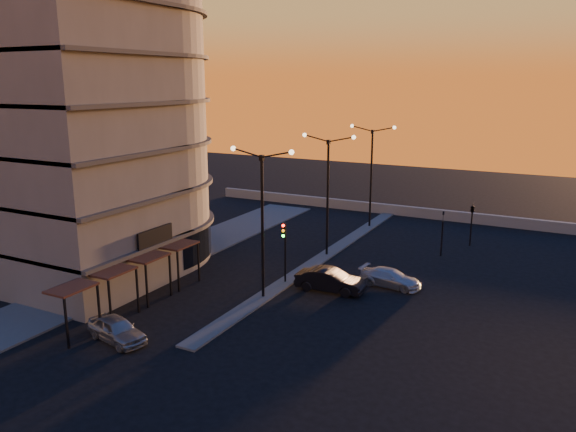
{
  "coord_description": "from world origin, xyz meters",
  "views": [
    {
      "loc": [
        16.76,
        -28.81,
        13.34
      ],
      "look_at": [
        -0.67,
        4.7,
        4.25
      ],
      "focal_mm": 35.0,
      "sensor_mm": 36.0,
      "label": 1
    }
  ],
  "objects_px": {
    "car_sedan": "(330,280)",
    "car_wagon": "(390,278)",
    "streetlamp_mid": "(328,186)",
    "traffic_light_main": "(284,243)",
    "car_hatchback": "(117,329)"
  },
  "relations": [
    {
      "from": "traffic_light_main",
      "to": "car_hatchback",
      "type": "bearing_deg",
      "value": -108.05
    },
    {
      "from": "streetlamp_mid",
      "to": "car_hatchback",
      "type": "relative_size",
      "value": 2.48
    },
    {
      "from": "streetlamp_mid",
      "to": "car_sedan",
      "type": "relative_size",
      "value": 2.11
    },
    {
      "from": "car_sedan",
      "to": "traffic_light_main",
      "type": "bearing_deg",
      "value": 89.05
    },
    {
      "from": "streetlamp_mid",
      "to": "car_wagon",
      "type": "relative_size",
      "value": 2.32
    },
    {
      "from": "streetlamp_mid",
      "to": "traffic_light_main",
      "type": "relative_size",
      "value": 2.24
    },
    {
      "from": "traffic_light_main",
      "to": "car_hatchback",
      "type": "xyz_separation_m",
      "value": [
        -3.8,
        -11.67,
        -2.23
      ]
    },
    {
      "from": "traffic_light_main",
      "to": "car_wagon",
      "type": "height_order",
      "value": "traffic_light_main"
    },
    {
      "from": "streetlamp_mid",
      "to": "traffic_light_main",
      "type": "distance_m",
      "value": 7.62
    },
    {
      "from": "car_hatchback",
      "to": "streetlamp_mid",
      "type": "bearing_deg",
      "value": 2.01
    },
    {
      "from": "car_sedan",
      "to": "streetlamp_mid",
      "type": "bearing_deg",
      "value": 21.58
    },
    {
      "from": "car_sedan",
      "to": "car_wagon",
      "type": "bearing_deg",
      "value": -54.21
    },
    {
      "from": "car_sedan",
      "to": "car_wagon",
      "type": "relative_size",
      "value": 1.1
    },
    {
      "from": "traffic_light_main",
      "to": "streetlamp_mid",
      "type": "bearing_deg",
      "value": 90.0
    },
    {
      "from": "streetlamp_mid",
      "to": "car_wagon",
      "type": "distance_m",
      "value": 9.27
    }
  ]
}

